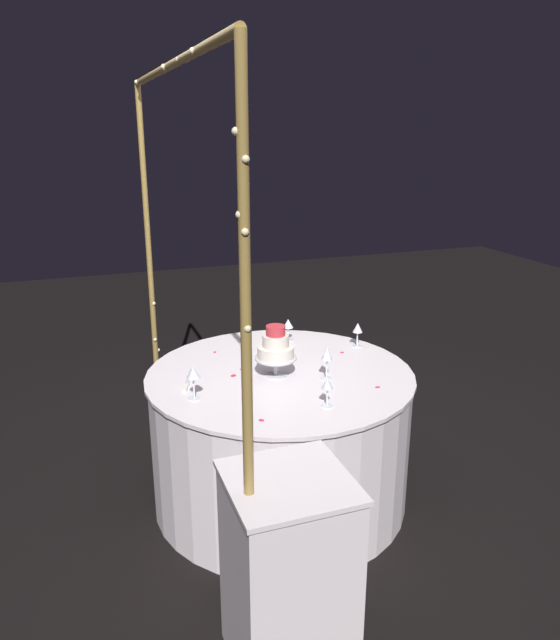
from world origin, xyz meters
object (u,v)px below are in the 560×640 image
at_px(main_table, 280,436).
at_px(tiered_cake, 276,348).
at_px(wine_glass_1, 288,325).
at_px(side_table, 288,575).
at_px(wine_glass_2, 193,374).
at_px(cake_knife, 188,382).
at_px(decorative_arch, 179,243).
at_px(wine_glass_4, 327,385).
at_px(wine_glass_0, 358,329).
at_px(wine_glass_3, 277,339).
at_px(wine_glass_5, 327,355).

distance_m(main_table, tiered_cake, 0.54).
bearing_deg(wine_glass_1, side_table, 159.47).
distance_m(tiered_cake, wine_glass_2, 0.48).
bearing_deg(wine_glass_1, cake_knife, 121.42).
bearing_deg(side_table, wine_glass_2, 9.52).
height_order(decorative_arch, wine_glass_2, decorative_arch).
height_order(side_table, wine_glass_4, wine_glass_4).
distance_m(wine_glass_4, cake_knife, 0.75).
xyz_separation_m(main_table, wine_glass_2, (-0.17, 0.50, 0.51)).
bearing_deg(wine_glass_1, tiered_cake, 152.85).
height_order(wine_glass_4, cake_knife, wine_glass_4).
height_order(side_table, wine_glass_0, wine_glass_0).
distance_m(decorative_arch, cake_knife, 0.73).
height_order(decorative_arch, wine_glass_3, decorative_arch).
distance_m(wine_glass_0, wine_glass_4, 0.85).
xyz_separation_m(wine_glass_2, wine_glass_3, (0.40, -0.57, -0.02)).
bearing_deg(wine_glass_3, wine_glass_2, 125.04).
bearing_deg(wine_glass_2, tiered_cake, -74.17).
relative_size(side_table, wine_glass_0, 5.62).
bearing_deg(wine_glass_3, cake_knife, 109.34).
bearing_deg(tiered_cake, side_table, 162.98).
height_order(side_table, wine_glass_3, wine_glass_3).
bearing_deg(side_table, wine_glass_3, -17.93).
distance_m(tiered_cake, wine_glass_0, 0.67).
xyz_separation_m(side_table, wine_glass_5, (0.90, -0.55, 0.49)).
xyz_separation_m(wine_glass_0, wine_glass_2, (-0.39, 1.07, 0.02)).
relative_size(side_table, wine_glass_4, 5.60).
bearing_deg(wine_glass_5, wine_glass_0, -44.00).
xyz_separation_m(side_table, wine_glass_2, (0.89, 0.15, 0.48)).
xyz_separation_m(wine_glass_2, wine_glass_5, (0.01, -0.70, 0.01)).
relative_size(tiered_cake, wine_glass_3, 1.85).
bearing_deg(side_table, wine_glass_4, -34.84).
bearing_deg(wine_glass_2, wine_glass_0, -69.87).
height_order(wine_glass_3, wine_glass_5, wine_glass_5).
height_order(wine_glass_0, wine_glass_2, wine_glass_2).
bearing_deg(wine_glass_5, main_table, 51.34).
xyz_separation_m(wine_glass_1, wine_glass_5, (-0.63, 0.02, 0.03)).
xyz_separation_m(decorative_arch, wine_glass_1, (0.47, -0.73, -0.63)).
distance_m(main_table, cake_knife, 0.62).
xyz_separation_m(main_table, wine_glass_5, (-0.16, -0.20, 0.51)).
distance_m(decorative_arch, wine_glass_3, 0.88).
relative_size(decorative_arch, cake_knife, 8.01).
relative_size(side_table, tiered_cake, 2.96).
bearing_deg(wine_glass_1, main_table, 154.65).
relative_size(decorative_arch, wine_glass_3, 15.15).
bearing_deg(cake_knife, wine_glass_4, -131.66).
bearing_deg(cake_knife, decorative_arch, 155.04).
xyz_separation_m(side_table, wine_glass_3, (1.29, -0.42, 0.46)).
height_order(wine_glass_0, wine_glass_4, same).
relative_size(main_table, wine_glass_3, 9.50).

